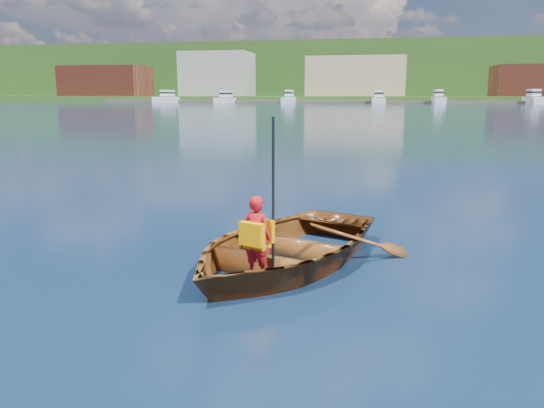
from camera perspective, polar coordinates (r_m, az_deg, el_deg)
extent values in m
plane|color=#142544|center=(8.26, -2.41, -5.45)|extent=(600.00, 600.00, 0.00)
imported|color=brown|center=(7.74, 1.19, -4.52)|extent=(4.19, 4.86, 0.85)
imported|color=red|center=(6.83, -1.61, -3.53)|extent=(0.46, 0.38, 1.08)
cube|color=#FFA202|center=(6.72, -2.18, -3.27)|extent=(0.35, 0.22, 0.30)
cube|color=#FFA202|center=(6.91, -1.06, -2.84)|extent=(0.35, 0.20, 0.30)
cube|color=#FFA202|center=(6.86, -1.60, -4.51)|extent=(0.36, 0.31, 0.05)
cylinder|color=black|center=(6.76, 0.13, 0.60)|extent=(0.05, 0.05, 2.07)
cube|color=#2F5425|center=(197.69, 10.68, 11.06)|extent=(400.00, 80.00, 2.00)
cube|color=#284519|center=(247.83, 10.88, 13.45)|extent=(400.00, 100.00, 22.00)
cube|color=#4F473B|center=(155.74, 9.75, 10.76)|extent=(160.04, 9.32, 0.80)
cube|color=maroon|center=(195.64, -17.42, 12.49)|extent=(28.00, 16.00, 10.00)
cube|color=gray|center=(180.41, -5.87, 13.70)|extent=(22.00, 16.00, 14.00)
cube|color=#948761|center=(172.90, 8.98, 13.38)|extent=(30.00, 16.00, 12.00)
cube|color=maroon|center=(178.04, 25.62, 11.87)|extent=(18.00, 16.00, 9.00)
cube|color=white|center=(162.66, -11.32, 10.88)|extent=(3.54, 12.65, 2.02)
cube|color=white|center=(163.83, -11.18, 11.63)|extent=(2.48, 5.69, 1.80)
cube|color=black|center=(163.83, -11.18, 11.66)|extent=(2.55, 5.95, 0.50)
cube|color=white|center=(156.75, -5.07, 11.00)|extent=(3.42, 12.22, 1.77)
cube|color=white|center=(157.91, -4.96, 11.72)|extent=(2.39, 5.50, 1.80)
cube|color=black|center=(157.92, -4.96, 11.75)|extent=(2.46, 5.74, 0.50)
cube|color=white|center=(152.67, 1.81, 11.05)|extent=(2.80, 9.98, 1.99)
cube|color=white|center=(153.64, 1.87, 11.84)|extent=(1.96, 4.49, 1.80)
cube|color=black|center=(153.64, 1.87, 11.87)|extent=(2.01, 4.69, 0.50)
cube|color=white|center=(150.69, 11.41, 10.80)|extent=(3.54, 12.66, 1.83)
cube|color=white|center=(151.95, 11.44, 11.56)|extent=(2.48, 5.70, 1.80)
cube|color=black|center=(151.95, 11.44, 11.60)|extent=(2.55, 5.95, 0.50)
cube|color=white|center=(151.56, 17.47, 10.54)|extent=(2.92, 10.44, 2.05)
cube|color=white|center=(152.59, 17.47, 11.34)|extent=(2.05, 4.70, 1.80)
cube|color=black|center=(152.59, 17.48, 11.38)|extent=(2.11, 4.91, 0.50)
cube|color=white|center=(155.96, 26.37, 9.90)|extent=(3.31, 11.81, 2.08)
cube|color=white|center=(157.09, 26.33, 10.69)|extent=(2.31, 5.31, 1.80)
cube|color=black|center=(157.09, 26.33, 10.73)|extent=(2.38, 5.55, 0.50)
cylinder|color=#382314|center=(229.39, 1.26, 13.49)|extent=(0.80, 0.80, 4.16)
sphere|color=#2F5D24|center=(229.63, 1.26, 14.88)|extent=(7.77, 7.77, 7.77)
cylinder|color=#382314|center=(258.69, -6.26, 14.09)|extent=(0.80, 0.80, 3.59)
sphere|color=#2F5D24|center=(258.94, -6.28, 15.15)|extent=(6.70, 6.70, 6.70)
cylinder|color=#382314|center=(255.62, 2.10, 14.33)|extent=(0.80, 0.80, 2.78)
sphere|color=#2F5D24|center=(255.82, 2.11, 15.16)|extent=(5.19, 5.19, 5.19)
cylinder|color=#382314|center=(294.26, -25.38, 12.38)|extent=(0.80, 0.80, 2.98)
sphere|color=#2F5D24|center=(294.41, -25.45, 13.15)|extent=(5.56, 5.56, 5.56)
cylinder|color=#382314|center=(246.06, 3.13, 13.99)|extent=(0.80, 0.80, 2.60)
sphere|color=#2F5D24|center=(246.23, 3.14, 14.80)|extent=(4.86, 4.86, 4.86)
cylinder|color=#382314|center=(254.48, 26.55, 12.99)|extent=(0.80, 0.80, 3.91)
sphere|color=#2F5D24|center=(254.76, 26.66, 14.16)|extent=(7.31, 7.31, 7.31)
cylinder|color=#382314|center=(253.69, 12.79, 14.12)|extent=(0.80, 0.80, 2.75)
sphere|color=#2F5D24|center=(253.90, 12.82, 14.95)|extent=(5.14, 5.14, 5.14)
cylinder|color=#382314|center=(258.54, -14.18, 13.17)|extent=(0.80, 0.80, 2.74)
sphere|color=#2F5D24|center=(258.68, -14.22, 13.98)|extent=(5.11, 5.11, 5.11)
cylinder|color=#382314|center=(302.42, -18.00, 13.98)|extent=(0.80, 0.80, 3.91)
sphere|color=#2F5D24|center=(302.73, -18.06, 14.96)|extent=(7.30, 7.30, 7.30)
cylinder|color=#382314|center=(282.48, -1.35, 15.14)|extent=(0.80, 0.80, 3.92)
sphere|color=#2F5D24|center=(282.84, -1.35, 16.19)|extent=(7.32, 7.32, 7.32)
cylinder|color=#382314|center=(259.48, 11.06, 14.39)|extent=(0.80, 0.80, 2.75)
sphere|color=#2F5D24|center=(259.69, 11.10, 15.20)|extent=(5.14, 5.14, 5.14)
cylinder|color=#382314|center=(258.41, 19.22, 13.87)|extent=(0.80, 0.80, 3.09)
sphere|color=#2F5D24|center=(258.64, 19.28, 14.78)|extent=(5.78, 5.78, 5.78)
cylinder|color=#382314|center=(287.37, -7.25, 14.85)|extent=(0.80, 0.80, 3.57)
sphere|color=#2F5D24|center=(287.68, -7.28, 15.80)|extent=(6.67, 6.67, 6.67)
cylinder|color=#382314|center=(240.43, -9.20, 13.08)|extent=(0.80, 0.80, 2.61)
sphere|color=#2F5D24|center=(240.55, -9.23, 13.91)|extent=(4.88, 4.88, 4.88)
cylinder|color=#382314|center=(215.00, -3.25, 12.66)|extent=(0.80, 0.80, 4.09)
sphere|color=#2F5D24|center=(215.17, -3.27, 14.11)|extent=(7.64, 7.64, 7.64)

